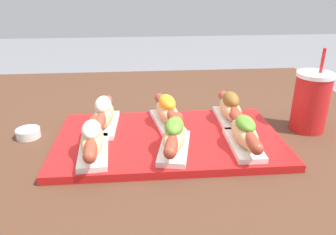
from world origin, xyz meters
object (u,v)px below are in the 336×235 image
(hot_dog_0, at_px, (92,140))
(hot_dog_2, at_px, (244,133))
(hot_dog_3, at_px, (104,114))
(hot_dog_4, at_px, (167,111))
(hot_dog_5, at_px, (230,108))
(hot_dog_1, at_px, (174,136))
(serving_tray, at_px, (169,139))
(sauce_bowl, at_px, (28,133))
(drink_cup, at_px, (311,102))

(hot_dog_0, relative_size, hot_dog_2, 1.00)
(hot_dog_2, bearing_deg, hot_dog_3, 157.64)
(hot_dog_4, height_order, hot_dog_5, hot_dog_5)
(hot_dog_0, bearing_deg, hot_dog_1, 0.75)
(hot_dog_3, xyz_separation_m, hot_dog_4, (0.16, 0.01, -0.00))
(hot_dog_0, relative_size, hot_dog_5, 1.00)
(hot_dog_1, distance_m, hot_dog_4, 0.14)
(hot_dog_1, bearing_deg, hot_dog_5, 42.06)
(hot_dog_4, bearing_deg, hot_dog_2, -40.84)
(serving_tray, height_order, hot_dog_1, hot_dog_1)
(hot_dog_1, xyz_separation_m, hot_dog_3, (-0.16, 0.13, 0.00))
(hot_dog_0, relative_size, hot_dog_3, 1.00)
(hot_dog_0, relative_size, sauce_bowl, 3.39)
(hot_dog_1, bearing_deg, hot_dog_0, -179.25)
(hot_dog_2, relative_size, hot_dog_4, 1.01)
(hot_dog_4, xyz_separation_m, sauce_bowl, (-0.35, -0.01, -0.04))
(hot_dog_1, relative_size, hot_dog_2, 0.98)
(hot_dog_3, bearing_deg, hot_dog_1, -39.30)
(hot_dog_5, xyz_separation_m, sauce_bowl, (-0.51, -0.02, -0.04))
(hot_dog_1, xyz_separation_m, hot_dog_2, (0.16, 0.00, -0.00))
(hot_dog_5, bearing_deg, hot_dog_2, -92.43)
(hot_dog_3, bearing_deg, hot_dog_0, -94.71)
(hot_dog_5, bearing_deg, hot_dog_3, -177.84)
(hot_dog_1, relative_size, hot_dog_4, 0.99)
(serving_tray, relative_size, sauce_bowl, 9.16)
(hot_dog_2, xyz_separation_m, hot_dog_5, (0.01, 0.14, 0.00))
(hot_dog_1, height_order, sauce_bowl, hot_dog_1)
(hot_dog_2, xyz_separation_m, hot_dog_4, (-0.16, 0.14, 0.00))
(serving_tray, distance_m, hot_dog_0, 0.19)
(hot_dog_1, relative_size, sauce_bowl, 3.34)
(hot_dog_0, height_order, hot_dog_5, hot_dog_5)
(sauce_bowl, bearing_deg, hot_dog_5, 1.92)
(hot_dog_2, bearing_deg, serving_tray, 157.80)
(sauce_bowl, distance_m, drink_cup, 0.71)
(hot_dog_1, bearing_deg, hot_dog_4, 91.59)
(hot_dog_3, xyz_separation_m, hot_dog_5, (0.32, 0.01, -0.00))
(hot_dog_1, xyz_separation_m, hot_dog_4, (-0.00, 0.14, 0.00))
(hot_dog_2, height_order, hot_dog_4, hot_dog_4)
(serving_tray, distance_m, hot_dog_1, 0.08)
(serving_tray, xyz_separation_m, hot_dog_1, (0.01, -0.07, 0.04))
(hot_dog_0, relative_size, hot_dog_4, 1.01)
(hot_dog_2, bearing_deg, sauce_bowl, 166.03)
(hot_dog_3, distance_m, sauce_bowl, 0.19)
(hot_dog_0, bearing_deg, drink_cup, 12.35)
(hot_dog_2, relative_size, hot_dog_3, 1.00)
(hot_dog_2, distance_m, hot_dog_3, 0.34)
(sauce_bowl, bearing_deg, hot_dog_1, -20.10)
(hot_dog_4, relative_size, sauce_bowl, 3.35)
(serving_tray, height_order, hot_dog_4, hot_dog_4)
(hot_dog_0, distance_m, hot_dog_3, 0.14)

